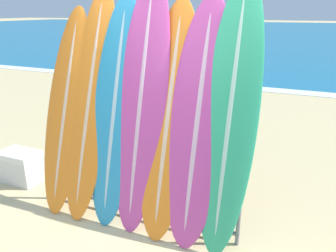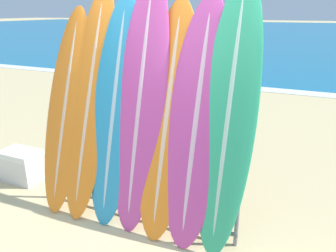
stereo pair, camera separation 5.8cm
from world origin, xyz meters
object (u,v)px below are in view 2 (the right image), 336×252
object	(u,v)px
person_near_water	(222,74)
surfboard_slot_5	(197,124)
surfboard_slot_2	(115,111)
surfboard_slot_3	(141,105)
surfboard_rack	(138,183)
surfboard_slot_0	(66,110)
surfboard_slot_4	(167,121)
person_mid_beach	(136,70)
surfboard_slot_6	(228,119)
cooler_box	(22,165)
surfboard_slot_1	(90,103)

from	to	relation	value
person_near_water	surfboard_slot_5	bearing A→B (deg)	122.17
surfboard_slot_2	surfboard_slot_3	size ratio (longest dim) A/B	0.93
surfboard_rack	surfboard_slot_2	xyz separation A→B (m)	(-0.29, 0.08, 0.75)
surfboard_slot_0	surfboard_slot_4	xyz separation A→B (m)	(1.25, 0.00, 0.04)
surfboard_rack	surfboard_slot_0	xyz separation A→B (m)	(-0.94, 0.08, 0.68)
surfboard_rack	person_near_water	size ratio (longest dim) A/B	1.30
surfboard_slot_0	surfboard_slot_4	world-z (taller)	surfboard_slot_4
surfboard_rack	person_near_water	distance (m)	4.10
surfboard_slot_3	surfboard_slot_5	size ratio (longest dim) A/B	1.09
surfboard_rack	surfboard_slot_0	bearing A→B (deg)	175.16
person_mid_beach	person_near_water	bearing A→B (deg)	25.65
surfboard_slot_0	surfboard_slot_6	size ratio (longest dim) A/B	0.89
cooler_box	surfboard_slot_4	bearing A→B (deg)	-1.62
surfboard_slot_0	surfboard_slot_6	bearing A→B (deg)	0.32
surfboard_slot_1	person_near_water	size ratio (longest dim) A/B	1.46
surfboard_slot_0	surfboard_slot_3	bearing A→B (deg)	1.17
surfboard_slot_3	person_near_water	xyz separation A→B (m)	(-0.20, 3.97, -0.37)
surfboard_slot_5	surfboard_slot_6	distance (m)	0.31
surfboard_slot_0	surfboard_slot_1	world-z (taller)	surfboard_slot_1
surfboard_slot_2	surfboard_slot_6	xyz separation A→B (m)	(1.21, 0.01, 0.07)
surfboard_slot_2	surfboard_slot_4	bearing A→B (deg)	0.26
surfboard_slot_1	surfboard_slot_3	bearing A→B (deg)	-1.49
surfboard_slot_4	surfboard_slot_6	bearing A→B (deg)	0.54
surfboard_slot_3	surfboard_slot_1	bearing A→B (deg)	178.51
surfboard_rack	surfboard_slot_4	bearing A→B (deg)	15.33
person_mid_beach	surfboard_slot_2	bearing A→B (deg)	-46.09
surfboard_slot_4	person_near_water	world-z (taller)	surfboard_slot_4
surfboard_slot_6	surfboard_slot_4	bearing A→B (deg)	-179.46
surfboard_slot_2	surfboard_slot_5	xyz separation A→B (m)	(0.91, -0.01, -0.01)
surfboard_slot_2	cooler_box	xyz separation A→B (m)	(-1.58, 0.06, -0.98)
surfboard_slot_2	person_near_water	bearing A→B (deg)	88.53
surfboard_slot_2	cooler_box	distance (m)	1.86
surfboard_slot_3	surfboard_rack	bearing A→B (deg)	-93.55
surfboard_slot_3	surfboard_slot_5	xyz separation A→B (m)	(0.61, -0.03, -0.11)
surfboard_rack	person_near_water	xyz separation A→B (m)	(-0.19, 4.07, 0.48)
surfboard_slot_1	person_mid_beach	world-z (taller)	surfboard_slot_1
surfboard_rack	surfboard_slot_3	xyz separation A→B (m)	(0.01, 0.10, 0.84)
surfboard_slot_4	cooler_box	world-z (taller)	surfboard_slot_4
surfboard_rack	surfboard_slot_0	size ratio (longest dim) A/B	0.97
surfboard_slot_1	person_near_water	distance (m)	3.99
surfboard_slot_6	cooler_box	bearing A→B (deg)	178.85
surfboard_rack	surfboard_slot_5	xyz separation A→B (m)	(0.62, 0.07, 0.73)
surfboard_slot_1	surfboard_slot_5	size ratio (longest dim) A/B	1.05
surfboard_slot_1	surfboard_slot_4	world-z (taller)	surfboard_slot_1
surfboard_slot_5	cooler_box	world-z (taller)	surfboard_slot_5
surfboard_slot_2	surfboard_slot_4	size ratio (longest dim) A/B	1.03
surfboard_slot_0	cooler_box	bearing A→B (deg)	175.94
surfboard_slot_3	surfboard_slot_6	xyz separation A→B (m)	(0.91, -0.01, -0.02)
surfboard_rack	surfboard_slot_5	distance (m)	0.96
surfboard_slot_5	surfboard_slot_0	bearing A→B (deg)	179.74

